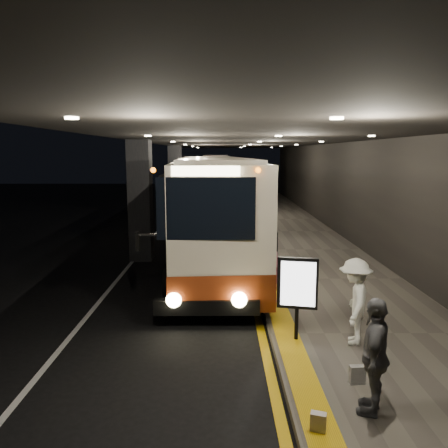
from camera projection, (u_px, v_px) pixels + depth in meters
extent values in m
plane|color=black|center=(170.00, 293.00, 12.37)|extent=(90.00, 90.00, 0.00)
cube|color=silver|center=(139.00, 253.00, 17.30)|extent=(0.12, 50.00, 0.01)
cube|color=gold|center=(244.00, 253.00, 17.32)|extent=(0.18, 50.00, 0.01)
cube|color=#514C44|center=(304.00, 251.00, 17.32)|extent=(4.50, 50.00, 0.15)
cube|color=gold|center=(256.00, 249.00, 17.30)|extent=(0.50, 50.00, 0.01)
cube|color=black|center=(365.00, 177.00, 16.86)|extent=(0.10, 50.00, 6.00)
cube|color=black|center=(141.00, 201.00, 15.96)|extent=(0.80, 0.80, 4.40)
cube|color=black|center=(175.00, 180.00, 27.80)|extent=(0.80, 0.80, 4.40)
cube|color=black|center=(249.00, 135.00, 16.58)|extent=(9.00, 50.00, 0.40)
cube|color=beige|center=(212.00, 208.00, 15.17)|extent=(3.09, 11.70, 3.28)
cube|color=maroon|center=(212.00, 242.00, 15.37)|extent=(3.11, 11.72, 0.87)
cube|color=black|center=(206.00, 209.00, 9.31)|extent=(2.12, 0.18, 1.35)
cube|color=black|center=(207.00, 307.00, 9.75)|extent=(2.37, 0.39, 0.34)
cylinder|color=black|center=(169.00, 282.00, 11.80)|extent=(0.27, 0.96, 0.96)
cylinder|color=black|center=(249.00, 282.00, 11.81)|extent=(0.27, 0.96, 0.96)
cylinder|color=black|center=(190.00, 232.00, 19.22)|extent=(0.27, 0.96, 0.96)
cylinder|color=black|center=(239.00, 232.00, 19.23)|extent=(0.27, 0.96, 0.96)
sphere|color=#FFEAA5|center=(174.00, 300.00, 9.62)|extent=(0.35, 0.35, 0.35)
sphere|color=#FFEAA5|center=(239.00, 300.00, 9.63)|extent=(0.35, 0.35, 0.35)
cube|color=#FFF2BF|center=(206.00, 171.00, 9.17)|extent=(1.45, 0.13, 0.21)
cube|color=beige|center=(211.00, 183.00, 28.58)|extent=(2.79, 11.37, 3.20)
cube|color=maroon|center=(211.00, 201.00, 28.77)|extent=(2.81, 11.39, 0.85)
cube|color=black|center=(209.00, 177.00, 22.86)|extent=(2.07, 0.14, 1.32)
cube|color=black|center=(209.00, 218.00, 23.29)|extent=(2.31, 0.34, 0.33)
cylinder|color=black|center=(192.00, 213.00, 25.29)|extent=(0.26, 0.94, 0.94)
cylinder|color=black|center=(228.00, 213.00, 25.30)|extent=(0.26, 0.94, 0.94)
cylinder|color=black|center=(198.00, 200.00, 32.53)|extent=(0.26, 0.94, 0.94)
cylinder|color=black|center=(227.00, 200.00, 32.54)|extent=(0.26, 0.94, 0.94)
cube|color=beige|center=(217.00, 173.00, 42.44)|extent=(2.63, 11.56, 3.26)
cube|color=maroon|center=(217.00, 185.00, 42.63)|extent=(2.65, 11.58, 0.86)
cube|color=black|center=(216.00, 167.00, 36.61)|extent=(2.11, 0.10, 1.34)
cube|color=black|center=(216.00, 194.00, 37.04)|extent=(2.36, 0.30, 0.34)
cylinder|color=black|center=(205.00, 192.00, 39.08)|extent=(0.27, 0.96, 0.96)
cylinder|color=black|center=(229.00, 192.00, 39.09)|extent=(0.27, 0.96, 0.96)
cylinder|color=black|center=(207.00, 186.00, 46.47)|extent=(0.27, 0.96, 0.96)
cylinder|color=black|center=(228.00, 186.00, 46.48)|extent=(0.27, 0.96, 0.96)
imported|color=#A34C6A|center=(273.00, 268.00, 11.22)|extent=(0.49, 0.68, 1.72)
imported|color=white|center=(355.00, 301.00, 8.67)|extent=(0.81, 1.22, 1.73)
imported|color=#4E4F53|center=(375.00, 356.00, 6.31)|extent=(0.90, 1.15, 1.75)
cube|color=black|center=(357.00, 375.00, 7.20)|extent=(0.27, 0.13, 0.31)
cube|color=#BAB0AF|center=(318.00, 422.00, 5.97)|extent=(0.24, 0.18, 0.26)
cylinder|color=black|center=(296.00, 324.00, 8.90)|extent=(0.08, 0.08, 0.67)
cube|color=black|center=(298.00, 283.00, 8.76)|extent=(0.82, 0.26, 1.05)
cube|color=white|center=(298.00, 284.00, 8.70)|extent=(0.68, 0.15, 0.91)
cylinder|color=black|center=(272.00, 283.00, 11.12)|extent=(0.05, 0.05, 1.03)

